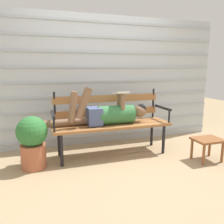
# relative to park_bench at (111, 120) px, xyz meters

# --- Properties ---
(ground_plane) EXTENTS (12.00, 12.00, 0.00)m
(ground_plane) POSITION_rel_park_bench_xyz_m (0.00, -0.26, -0.52)
(ground_plane) COLOR tan
(house_siding) EXTENTS (4.30, 0.08, 2.14)m
(house_siding) POSITION_rel_park_bench_xyz_m (0.00, 0.58, 0.55)
(house_siding) COLOR #B2BCC6
(house_siding) RESTS_ON ground
(park_bench) EXTENTS (1.73, 0.50, 0.95)m
(park_bench) POSITION_rel_park_bench_xyz_m (0.00, 0.00, 0.00)
(park_bench) COLOR #9E6638
(park_bench) RESTS_ON ground
(reclining_person) EXTENTS (1.71, 0.27, 0.57)m
(reclining_person) POSITION_rel_park_bench_xyz_m (-0.07, -0.07, 0.12)
(reclining_person) COLOR #33703D
(footstool) EXTENTS (0.39, 0.31, 0.32)m
(footstool) POSITION_rel_park_bench_xyz_m (1.21, -0.69, -0.27)
(footstool) COLOR brown
(footstool) RESTS_ON ground
(potted_plant) EXTENTS (0.39, 0.39, 0.69)m
(potted_plant) POSITION_rel_park_bench_xyz_m (-1.12, -0.20, -0.15)
(potted_plant) COLOR #AD5B3D
(potted_plant) RESTS_ON ground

